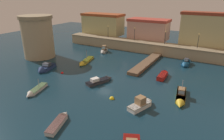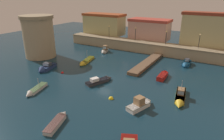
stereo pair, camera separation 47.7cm
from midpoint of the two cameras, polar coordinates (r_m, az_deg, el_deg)
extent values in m
plane|color=#112D3D|center=(37.24, -1.83, -2.74)|extent=(118.89, 118.89, 0.00)
cube|color=tan|center=(55.32, 10.34, 6.31)|extent=(49.21, 3.66, 2.57)
cube|color=gray|center=(54.98, 10.44, 7.73)|extent=(49.21, 3.96, 0.24)
cube|color=tan|center=(66.06, -2.09, 12.71)|extent=(12.84, 5.60, 5.82)
cube|color=#9B4724|center=(65.67, -2.13, 15.53)|extent=(13.36, 5.82, 0.70)
cube|color=tan|center=(59.31, 10.87, 11.04)|extent=(10.94, 5.67, 5.07)
cube|color=#AF4034|center=(58.90, 11.06, 13.80)|extent=(11.38, 5.90, 0.70)
cube|color=#C2B981|center=(54.74, 26.63, 9.76)|extent=(13.62, 3.52, 7.60)
cube|color=brown|center=(54.24, 27.36, 14.04)|extent=(14.16, 3.67, 0.70)
cylinder|color=tan|center=(52.85, -19.87, 8.54)|extent=(7.32, 7.32, 9.40)
cylinder|color=gray|center=(52.09, -20.58, 14.01)|extent=(7.90, 7.90, 0.80)
cube|color=brown|center=(45.69, 10.22, 1.92)|extent=(2.25, 15.62, 0.63)
cylinder|color=#463526|center=(51.04, 13.82, 3.71)|extent=(0.20, 0.20, 0.70)
cylinder|color=#463526|center=(48.19, 12.69, 2.79)|extent=(0.20, 0.20, 0.70)
cylinder|color=#463526|center=(45.37, 11.42, 1.74)|extent=(0.20, 0.20, 0.70)
cylinder|color=#463526|center=(42.59, 9.98, 0.56)|extent=(0.20, 0.20, 0.70)
cylinder|color=#463526|center=(39.86, 8.34, -0.78)|extent=(0.20, 0.20, 0.70)
cylinder|color=black|center=(59.87, -0.61, 10.75)|extent=(0.12, 0.12, 3.06)
sphere|color=#F9D172|center=(59.59, -0.61, 12.34)|extent=(0.32, 0.32, 0.32)
cylinder|color=black|center=(55.99, 6.93, 9.99)|extent=(0.12, 0.12, 3.27)
sphere|color=#F9D172|center=(55.69, 7.01, 11.79)|extent=(0.32, 0.32, 0.32)
cylinder|color=black|center=(53.22, 15.42, 8.72)|extent=(0.12, 0.12, 3.07)
sphere|color=#F9D172|center=(52.90, 15.59, 10.50)|extent=(0.32, 0.32, 0.32)
cylinder|color=black|center=(51.75, 23.86, 7.39)|extent=(0.12, 0.12, 3.15)
sphere|color=#F9D172|center=(51.42, 24.14, 9.25)|extent=(0.32, 0.32, 0.32)
cube|color=gold|center=(47.56, -6.77, 2.78)|extent=(2.73, 5.79, 0.47)
cone|color=gold|center=(44.56, -8.46, 1.43)|extent=(1.59, 1.68, 1.28)
cube|color=#4F5411|center=(47.50, -6.78, 3.00)|extent=(2.78, 5.91, 0.08)
cylinder|color=#B2B2B7|center=(47.07, -6.88, 4.33)|extent=(0.08, 0.08, 2.28)
cube|color=navy|center=(44.60, -17.54, 0.82)|extent=(2.72, 4.41, 0.69)
cone|color=navy|center=(42.65, -19.43, -0.33)|extent=(1.93, 1.52, 1.70)
cube|color=black|center=(44.50, -17.58, 1.19)|extent=(2.78, 4.50, 0.08)
cube|color=#333842|center=(44.31, -17.70, 1.59)|extent=(1.73, 1.54, 0.63)
cube|color=#99B7C6|center=(43.83, -18.14, 1.37)|extent=(1.31, 0.38, 0.38)
cube|color=silver|center=(55.04, -1.81, 5.54)|extent=(2.34, 3.48, 0.65)
cone|color=silver|center=(53.16, -2.29, 4.97)|extent=(1.51, 1.27, 1.28)
cube|color=#4E544B|center=(54.96, -1.81, 5.82)|extent=(2.39, 3.55, 0.08)
cube|color=olive|center=(54.98, -1.77, 6.46)|extent=(1.35, 1.45, 1.10)
cube|color=#99B7C6|center=(54.41, -1.91, 6.36)|extent=(0.88, 0.36, 0.66)
cube|color=gold|center=(32.84, 19.37, -6.89)|extent=(2.14, 5.22, 0.57)
cone|color=gold|center=(30.03, 19.02, -9.58)|extent=(1.48, 1.59, 1.27)
cube|color=brown|center=(32.74, 19.42, -6.50)|extent=(2.18, 5.32, 0.08)
cube|color=olive|center=(32.49, 19.52, -5.78)|extent=(1.17, 1.47, 0.88)
cube|color=#99B7C6|center=(31.87, 19.46, -6.21)|extent=(0.87, 0.20, 0.53)
cylinder|color=#B2B2B7|center=(32.00, 19.66, -4.75)|extent=(0.08, 0.08, 2.36)
cube|color=silver|center=(35.45, -20.07, -4.93)|extent=(2.24, 4.18, 0.50)
cone|color=silver|center=(33.67, -22.44, -6.69)|extent=(1.39, 1.39, 1.13)
cube|color=#567A4C|center=(35.36, -20.11, -4.62)|extent=(2.28, 4.27, 0.08)
cylinder|color=#B2B2B7|center=(35.33, -19.94, -3.32)|extent=(0.08, 0.08, 1.38)
cube|color=red|center=(38.92, 14.53, -1.77)|extent=(1.32, 3.71, 0.74)
cone|color=red|center=(41.01, 15.39, -0.67)|extent=(1.19, 1.06, 1.16)
cube|color=#450C0B|center=(38.80, 14.57, -1.32)|extent=(1.35, 3.79, 0.08)
cube|color=#333338|center=(35.70, -3.84, -3.38)|extent=(2.85, 4.41, 0.56)
cone|color=#333338|center=(37.08, -0.43, -2.37)|extent=(1.64, 1.58, 1.29)
cube|color=black|center=(35.60, -3.85, -3.03)|extent=(2.91, 4.49, 0.08)
cube|color=silver|center=(35.20, -4.62, -2.75)|extent=(1.42, 1.65, 0.59)
cube|color=#195689|center=(47.92, 20.78, 1.81)|extent=(1.64, 3.48, 0.72)
cone|color=#195689|center=(45.89, 20.35, 1.05)|extent=(1.48, 1.01, 1.44)
cube|color=#0A2B40|center=(47.82, 20.83, 2.17)|extent=(1.67, 3.55, 0.08)
cube|color=#333842|center=(48.09, 20.95, 2.66)|extent=(0.90, 1.28, 0.56)
cube|color=#99B7C6|center=(47.48, 20.83, 2.48)|extent=(0.77, 0.09, 0.33)
cube|color=white|center=(28.42, 7.99, -10.26)|extent=(2.47, 3.77, 0.67)
cone|color=white|center=(29.89, 10.86, -8.76)|extent=(1.58, 1.36, 1.33)
cube|color=#6F6D50|center=(28.27, 8.02, -9.74)|extent=(2.52, 3.84, 0.08)
cube|color=olive|center=(28.08, 8.28, -8.63)|extent=(1.45, 1.50, 1.06)
cube|color=silver|center=(25.74, -15.42, -14.72)|extent=(2.16, 3.89, 0.56)
cone|color=silver|center=(27.42, -13.09, -12.06)|extent=(1.32, 1.31, 1.05)
cube|color=brown|center=(25.60, -15.47, -14.29)|extent=(2.20, 3.97, 0.08)
sphere|color=red|center=(41.46, -13.67, -0.82)|extent=(0.55, 0.55, 0.55)
sphere|color=yellow|center=(30.69, 0.17, -8.23)|extent=(0.74, 0.74, 0.74)
camera|label=1|loc=(0.24, -89.65, 0.13)|focal=32.02mm
camera|label=2|loc=(0.24, 90.35, -0.13)|focal=32.02mm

